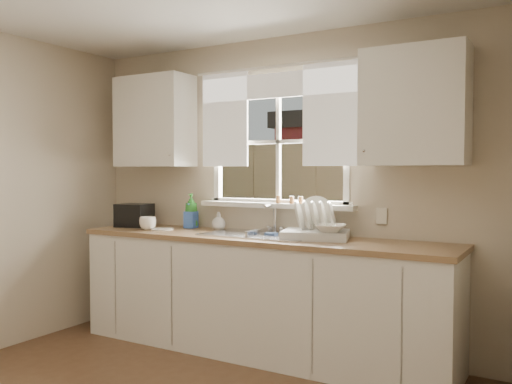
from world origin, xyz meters
The scene contains 19 objects.
room_walls centered at (0.00, -0.07, 1.24)m, with size 3.62×4.02×2.50m.
window centered at (0.00, 2.00, 1.49)m, with size 1.38×0.16×1.06m.
curtains centered at (0.00, 1.95, 1.93)m, with size 1.50×0.03×0.81m.
base_cabinets centered at (0.00, 1.68, 0.43)m, with size 3.00×0.62×0.87m, color white.
countertop centered at (0.00, 1.68, 0.89)m, with size 3.04×0.65×0.04m, color olive.
upper_cabinet_left centered at (-1.15, 1.82, 1.85)m, with size 0.70×0.33×0.80m, color white.
upper_cabinet_right centered at (1.15, 1.82, 1.85)m, with size 0.70×0.33×0.80m, color white.
wall_outlet centered at (0.88, 1.99, 1.08)m, with size 0.08×0.01×0.12m, color beige.
sill_jars centered at (0.15, 1.94, 1.18)m, with size 0.24×0.04×0.06m.
backyard centered at (0.58, 8.42, 3.46)m, with size 20.00×10.00×6.13m.
sink centered at (0.00, 1.71, 0.84)m, with size 0.88×0.52×0.40m.
dish_rack centered at (0.46, 1.74, 0.98)m, with size 0.56×0.48×0.31m.
bowl centered at (0.59, 1.69, 1.00)m, with size 0.23×0.23×0.06m, color white.
soap_bottle_a centered at (-0.80, 1.89, 1.06)m, with size 0.12×0.12×0.30m, color green.
soap_bottle_b centered at (-0.79, 1.87, 1.02)m, with size 0.10×0.10×0.22m, color blue.
soap_bottle_c centered at (-0.49, 1.86, 0.99)m, with size 0.12×0.12×0.15m, color beige.
saucer centered at (-0.91, 1.63, 0.92)m, with size 0.19×0.19×0.01m, color white.
cup centered at (-1.02, 1.57, 0.97)m, with size 0.14×0.14×0.11m, color white.
black_appliance centered at (-1.30, 1.72, 1.01)m, with size 0.28×0.24×0.21m, color black.
Camera 1 is at (2.07, -1.93, 1.42)m, focal length 38.00 mm.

